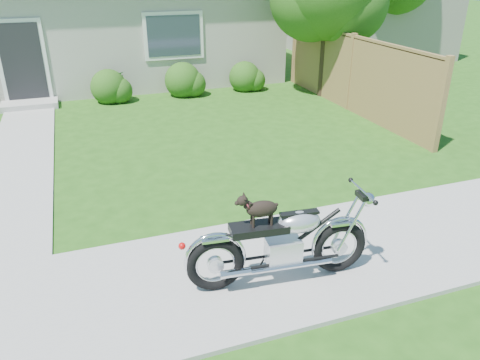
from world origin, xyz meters
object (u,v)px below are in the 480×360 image
(fence, at_px, (351,73))
(motorcycle_with_dog, at_px, (283,242))
(potted_plant_right, at_px, (118,86))
(house, at_px, (74,8))

(fence, height_order, motorcycle_with_dog, fence)
(potted_plant_right, height_order, motorcycle_with_dog, motorcycle_with_dog)
(house, bearing_deg, fence, -44.74)
(potted_plant_right, bearing_deg, fence, -26.93)
(potted_plant_right, bearing_deg, motorcycle_with_dog, -84.30)
(house, height_order, motorcycle_with_dog, house)
(fence, bearing_deg, house, 135.26)
(potted_plant_right, distance_m, motorcycle_with_dog, 8.95)
(fence, xyz_separation_m, motorcycle_with_dog, (-4.62, -6.10, -0.39))
(house, distance_m, potted_plant_right, 3.95)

